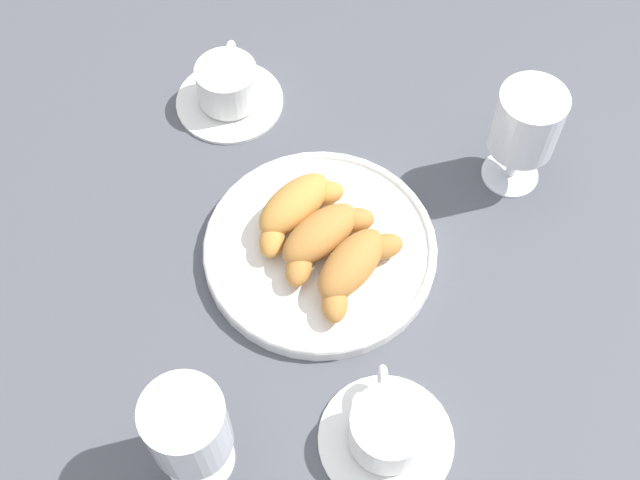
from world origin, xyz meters
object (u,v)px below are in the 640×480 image
croissant_large (292,208)px  coffee_cup_far (385,432)px  pastry_plate (320,249)px  croissant_extra (354,266)px  croissant_small (322,237)px  juice_glass_right (526,125)px  coffee_cup_near (228,88)px  juice_glass_left (188,429)px

croissant_large → coffee_cup_far: (-0.00, 0.27, -0.01)m
pastry_plate → croissant_large: 0.06m
pastry_plate → croissant_extra: size_ratio=2.18×
croissant_large → croissant_small: 0.05m
croissant_small → pastry_plate: bearing=-68.4°
croissant_extra → juice_glass_right: size_ratio=0.86×
coffee_cup_near → coffee_cup_far: bearing=91.6°
pastry_plate → croissant_extra: bearing=112.0°
croissant_small → coffee_cup_near: 0.25m
croissant_large → croissant_small: bearing=111.0°
croissant_extra → coffee_cup_far: size_ratio=0.88×
coffee_cup_far → juice_glass_left: (0.18, -0.05, 0.07)m
croissant_extra → juice_glass_left: (0.21, 0.13, 0.05)m
pastry_plate → croissant_small: 0.03m
pastry_plate → croissant_extra: 0.06m
croissant_large → juice_glass_right: 0.27m
pastry_plate → coffee_cup_near: size_ratio=1.93×
pastry_plate → juice_glass_right: 0.27m
pastry_plate → juice_glass_left: size_ratio=1.87×
juice_glass_left → juice_glass_right: same height
croissant_large → coffee_cup_far: croissant_large is taller
croissant_large → pastry_plate: bearing=111.0°
croissant_extra → croissant_large: bearing=-68.5°
pastry_plate → croissant_small: croissant_small is taller
coffee_cup_near → juice_glass_left: (0.16, 0.43, 0.07)m
croissant_small → coffee_cup_far: bearing=85.6°
pastry_plate → coffee_cup_far: 0.22m
croissant_extra → coffee_cup_near: size_ratio=0.88×
coffee_cup_far → coffee_cup_near: bearing=-88.4°
croissant_small → coffee_cup_near: bearing=-83.1°
croissant_small → juice_glass_left: bearing=42.3°
croissant_large → coffee_cup_near: size_ratio=0.91×
croissant_large → croissant_small: same height
croissant_extra → juice_glass_left: size_ratio=0.86×
pastry_plate → coffee_cup_far: bearing=85.9°
croissant_large → croissant_small: size_ratio=0.97×
croissant_large → coffee_cup_far: bearing=90.2°
croissant_large → juice_glass_right: bearing=175.7°
croissant_large → juice_glass_left: juice_glass_left is taller
croissant_small → coffee_cup_near: (0.03, -0.25, -0.01)m
pastry_plate → croissant_small: (-0.00, 0.00, 0.03)m
pastry_plate → croissant_large: croissant_large is taller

